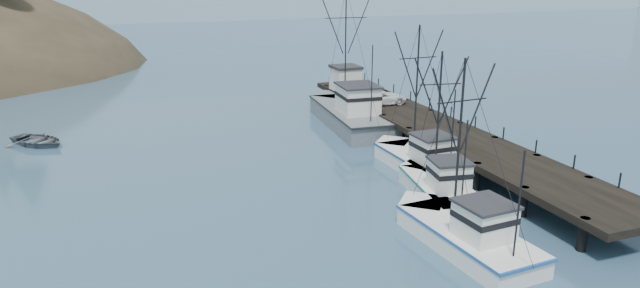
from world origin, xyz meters
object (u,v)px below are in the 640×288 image
object	(u,v)px
trawler_far	(420,160)
work_vessel	(350,113)
pier_shed	(346,78)
pickup_truck	(382,98)
trawler_near	(439,188)
trawler_mid	(464,233)
motorboat	(39,145)
pier	(435,128)

from	to	relation	value
trawler_far	work_vessel	world-z (taller)	work_vessel
pier_shed	pickup_truck	xyz separation A→B (m)	(0.66, -7.91, -0.70)
work_vessel	pickup_truck	bearing A→B (deg)	-10.82
trawler_near	pickup_truck	size ratio (longest dim) A/B	2.02
pier_shed	work_vessel	bearing A→B (deg)	-109.47
work_vessel	pickup_truck	world-z (taller)	work_vessel
trawler_mid	pier_shed	distance (m)	34.85
pier_shed	motorboat	distance (m)	32.11
work_vessel	pier_shed	world-z (taller)	work_vessel
pickup_truck	trawler_near	bearing A→B (deg)	164.51
trawler_far	pickup_truck	world-z (taller)	trawler_far
trawler_mid	pickup_truck	size ratio (longest dim) A/B	2.16
trawler_mid	motorboat	xyz separation A→B (m)	(-24.66, 30.15, -0.82)
trawler_far	pier	bearing A→B (deg)	49.26
pier	trawler_mid	world-z (taller)	trawler_mid
trawler_mid	work_vessel	bearing A→B (deg)	80.53
trawler_mid	pickup_truck	distance (m)	27.30
motorboat	pickup_truck	bearing A→B (deg)	-51.09
trawler_near	trawler_mid	bearing A→B (deg)	-110.56
pier	trawler_mid	size ratio (longest dim) A/B	3.95
trawler_near	work_vessel	size ratio (longest dim) A/B	0.62
trawler_far	pickup_truck	xyz separation A→B (m)	(3.47, 13.91, 1.89)
trawler_far	pier_shed	size ratio (longest dim) A/B	3.61
pier	motorboat	xyz separation A→B (m)	(-33.20, 12.93, -1.69)
work_vessel	motorboat	xyz separation A→B (m)	(-29.12, 3.41, -1.23)
pickup_truck	motorboat	distance (m)	32.72
pier	trawler_near	size ratio (longest dim) A/B	4.23
trawler_mid	work_vessel	size ratio (longest dim) A/B	0.66
pier	trawler_far	world-z (taller)	trawler_far
work_vessel	trawler_far	bearing A→B (deg)	-90.93
motorboat	work_vessel	bearing A→B (deg)	-50.67
trawler_mid	work_vessel	world-z (taller)	work_vessel
motorboat	trawler_mid	bearing A→B (deg)	-94.71
trawler_near	pier	bearing A→B (deg)	60.30
trawler_near	motorboat	distance (m)	35.94
pier	trawler_near	bearing A→B (deg)	-119.70
trawler_far	pier_shed	bearing A→B (deg)	82.65
trawler_far	motorboat	distance (m)	34.01
pier	motorboat	bearing A→B (deg)	158.72
trawler_mid	trawler_far	xyz separation A→B (m)	(4.22, 12.22, 0.00)
trawler_near	pier_shed	world-z (taller)	trawler_near
trawler_near	pier_shed	size ratio (longest dim) A/B	3.25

